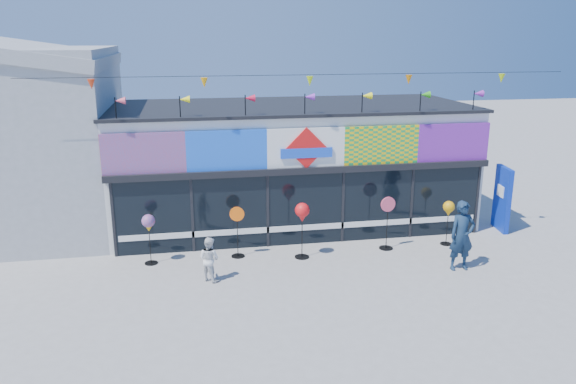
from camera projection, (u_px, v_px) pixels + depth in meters
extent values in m
plane|color=gray|center=(333.00, 290.00, 14.61)|extent=(80.00, 80.00, 0.00)
cube|color=white|center=(290.00, 164.00, 19.75)|extent=(12.00, 5.00, 4.00)
cube|color=black|center=(305.00, 209.00, 17.56)|extent=(11.60, 0.12, 2.30)
cube|color=black|center=(306.00, 170.00, 17.18)|extent=(12.00, 0.30, 0.20)
cube|color=white|center=(305.00, 227.00, 17.69)|extent=(11.40, 0.10, 0.18)
cube|color=black|center=(290.00, 106.00, 19.20)|extent=(12.20, 5.20, 0.10)
cube|color=black|center=(113.00, 220.00, 16.53)|extent=(0.08, 0.14, 2.30)
cube|color=black|center=(192.00, 215.00, 16.94)|extent=(0.08, 0.14, 2.30)
cube|color=black|center=(268.00, 211.00, 17.34)|extent=(0.08, 0.14, 2.30)
cube|color=black|center=(342.00, 207.00, 17.76)|extent=(0.08, 0.14, 2.30)
cube|color=black|center=(411.00, 203.00, 18.16)|extent=(0.08, 0.14, 2.30)
cube|color=black|center=(477.00, 199.00, 18.56)|extent=(0.08, 0.14, 2.30)
cube|color=red|center=(144.00, 153.00, 16.17)|extent=(2.40, 0.08, 1.20)
cube|color=blue|center=(227.00, 150.00, 16.59)|extent=(2.40, 0.08, 1.20)
cube|color=white|center=(306.00, 148.00, 17.01)|extent=(2.40, 0.08, 1.20)
cube|color=yellow|center=(381.00, 145.00, 17.43)|extent=(2.40, 0.08, 1.20)
cube|color=purple|center=(453.00, 142.00, 17.85)|extent=(2.40, 0.08, 1.20)
cube|color=red|center=(306.00, 148.00, 16.96)|extent=(1.27, 0.06, 1.27)
cube|color=blue|center=(307.00, 153.00, 16.98)|extent=(1.60, 0.05, 0.30)
cube|color=#FC54BF|center=(179.00, 220.00, 16.95)|extent=(0.78, 0.03, 0.78)
cube|color=#181ED4|center=(230.00, 210.00, 17.16)|extent=(0.92, 0.03, 0.92)
cube|color=#EA4ED2|center=(280.00, 200.00, 17.38)|extent=(0.78, 0.03, 0.78)
cube|color=blue|center=(329.00, 212.00, 17.77)|extent=(0.92, 0.03, 0.92)
cube|color=orange|center=(377.00, 201.00, 17.98)|extent=(0.78, 0.03, 0.78)
cube|color=#6023A3|center=(423.00, 192.00, 18.19)|extent=(0.92, 0.03, 0.92)
cylinder|color=black|center=(116.00, 110.00, 15.93)|extent=(0.03, 0.03, 0.70)
cone|color=#E94D63|center=(120.00, 101.00, 15.89)|extent=(0.30, 0.22, 0.22)
cylinder|color=black|center=(180.00, 108.00, 16.25)|extent=(0.03, 0.03, 0.70)
cone|color=#FFF515|center=(185.00, 99.00, 16.20)|extent=(0.30, 0.22, 0.22)
cylinder|color=black|center=(245.00, 107.00, 16.58)|extent=(0.03, 0.03, 0.70)
cone|color=red|center=(250.00, 98.00, 16.54)|extent=(0.30, 0.22, 0.22)
cylinder|color=black|center=(305.00, 105.00, 16.89)|extent=(0.03, 0.03, 0.70)
cone|color=purple|center=(309.00, 97.00, 16.85)|extent=(0.30, 0.22, 0.22)
cylinder|color=black|center=(362.00, 104.00, 17.21)|extent=(0.03, 0.03, 0.70)
cone|color=#F8F714|center=(367.00, 96.00, 17.17)|extent=(0.30, 0.22, 0.22)
cylinder|color=black|center=(420.00, 103.00, 17.54)|extent=(0.03, 0.03, 0.70)
cone|color=#269717|center=(425.00, 95.00, 17.50)|extent=(0.30, 0.22, 0.22)
cylinder|color=black|center=(473.00, 102.00, 17.86)|extent=(0.03, 0.03, 0.70)
cone|color=purple|center=(478.00, 94.00, 17.81)|extent=(0.30, 0.22, 0.22)
cylinder|color=black|center=(310.00, 75.00, 16.02)|extent=(16.00, 0.01, 0.01)
cone|color=red|center=(91.00, 84.00, 15.02)|extent=(0.20, 0.20, 0.28)
cone|color=#FFA60D|center=(204.00, 83.00, 15.55)|extent=(0.20, 0.20, 0.28)
cone|color=#C5F214|center=(310.00, 81.00, 16.07)|extent=(0.20, 0.20, 0.28)
cone|color=orange|center=(409.00, 80.00, 16.60)|extent=(0.20, 0.20, 0.28)
cone|color=#C0E713|center=(501.00, 78.00, 17.12)|extent=(0.20, 0.20, 0.28)
cube|color=#0A29A4|center=(502.00, 199.00, 18.87)|extent=(0.31, 1.10, 2.17)
cube|color=white|center=(501.00, 191.00, 18.78)|extent=(0.11, 0.49, 0.38)
cylinder|color=black|center=(151.00, 263.00, 16.28)|extent=(0.38, 0.38, 0.03)
cylinder|color=black|center=(150.00, 243.00, 16.11)|extent=(0.02, 0.02, 1.23)
sphere|color=#EDA70C|center=(148.00, 221.00, 15.93)|extent=(0.38, 0.38, 0.38)
cone|color=#EDA70C|center=(149.00, 229.00, 15.99)|extent=(0.19, 0.19, 0.17)
cylinder|color=black|center=(238.00, 256.00, 16.79)|extent=(0.40, 0.40, 0.03)
cylinder|color=black|center=(237.00, 235.00, 16.62)|extent=(0.02, 0.02, 1.29)
cylinder|color=#FA600D|center=(237.00, 214.00, 16.44)|extent=(0.44, 0.11, 0.44)
cylinder|color=black|center=(302.00, 257.00, 16.73)|extent=(0.43, 0.43, 0.03)
cylinder|color=black|center=(302.00, 234.00, 16.53)|extent=(0.03, 0.03, 1.39)
sphere|color=red|center=(302.00, 210.00, 16.33)|extent=(0.43, 0.43, 0.43)
cone|color=red|center=(302.00, 219.00, 16.40)|extent=(0.21, 0.21, 0.19)
cylinder|color=black|center=(386.00, 248.00, 17.42)|extent=(0.43, 0.43, 0.03)
cylinder|color=black|center=(387.00, 226.00, 17.23)|extent=(0.03, 0.03, 1.38)
cylinder|color=#E74D6B|center=(388.00, 204.00, 17.03)|extent=(0.47, 0.09, 0.47)
cylinder|color=black|center=(446.00, 244.00, 17.78)|extent=(0.36, 0.36, 0.03)
cylinder|color=black|center=(447.00, 226.00, 17.62)|extent=(0.02, 0.02, 1.17)
sphere|color=orange|center=(449.00, 207.00, 17.45)|extent=(0.36, 0.36, 0.36)
cone|color=orange|center=(448.00, 214.00, 17.51)|extent=(0.18, 0.18, 0.16)
imported|color=#152942|center=(462.00, 236.00, 15.63)|extent=(0.73, 0.48, 2.00)
imported|color=silver|center=(209.00, 259.00, 15.02)|extent=(0.67, 0.65, 1.22)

